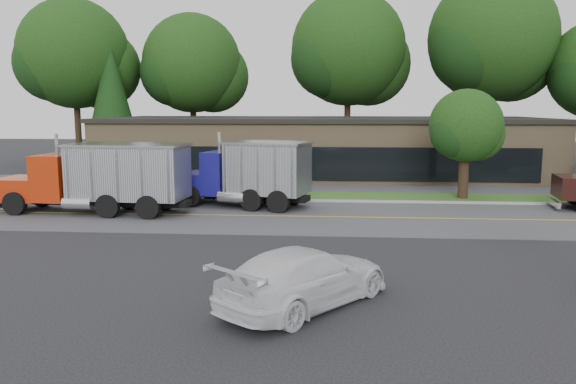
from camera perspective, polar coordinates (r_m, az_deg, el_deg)
name	(u,v)px	position (r m, az deg, el deg)	size (l,w,h in m)	color
ground	(246,272)	(17.76, -4.25, -8.09)	(140.00, 140.00, 0.00)	#313136
road	(275,216)	(26.44, -1.32, -2.48)	(60.00, 8.00, 0.02)	slate
center_line	(275,216)	(26.44, -1.32, -2.48)	(60.00, 0.12, 0.01)	gold
curb	(283,201)	(30.55, -0.54, -0.96)	(60.00, 0.30, 0.12)	#9E9E99
grass_verge	(285,196)	(32.32, -0.26, -0.43)	(60.00, 3.40, 0.03)	#2F551D
far_parking	(292,184)	(37.25, 0.37, 0.78)	(60.00, 7.00, 0.02)	slate
strip_mall	(323,148)	(42.92, 3.61, 4.50)	(32.00, 12.00, 4.00)	#907758
tree_far_a	(77,59)	(53.99, -20.68, 12.51)	(10.15, 9.55, 14.47)	#382619
tree_far_b	(194,68)	(52.53, -9.53, 12.29)	(9.38, 8.83, 13.38)	#382619
tree_far_c	(350,54)	(51.16, 6.33, 13.75)	(10.64, 10.02, 15.18)	#382619
tree_far_d	(493,44)	(52.01, 20.13, 13.90)	(11.33, 10.67, 16.17)	#382619
evergreen_left	(112,96)	(50.38, -17.49, 9.27)	(4.79, 4.79, 10.90)	#382619
tree_verge	(467,129)	(32.74, 17.69, 6.10)	(4.27, 4.02, 6.10)	#382619
dump_truck_red	(104,176)	(28.34, -18.22, 1.55)	(9.55, 3.23, 3.36)	black
dump_truck_blue	(251,172)	(28.71, -3.81, 2.02)	(7.15, 4.21, 3.36)	black
rally_car	(305,277)	(14.64, 1.76, -8.61)	(2.14, 5.27, 1.53)	silver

